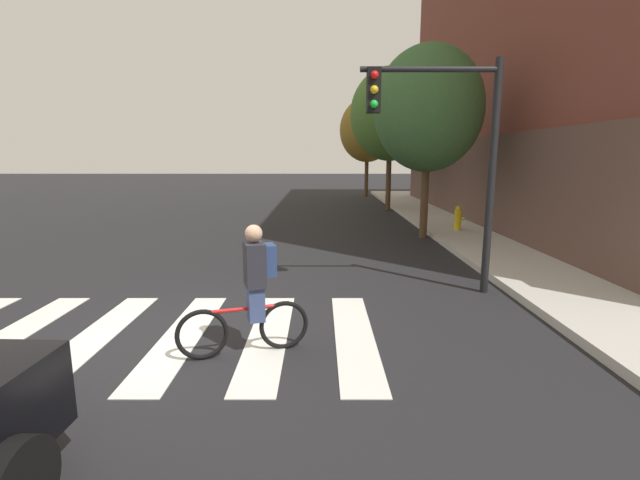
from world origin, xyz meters
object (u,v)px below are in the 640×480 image
cyclist (254,290)px  street_tree_far (369,130)px  traffic_light_near (450,137)px  street_tree_mid (392,114)px  fire_hydrant (460,218)px  street_tree_near (430,109)px

cyclist → street_tree_far: 23.60m
traffic_light_near → street_tree_mid: (0.96, 13.02, 1.55)m
fire_hydrant → street_tree_near: street_tree_near is taller
cyclist → street_tree_near: 9.87m
street_tree_mid → cyclist: bearing=-104.6°
street_tree_far → street_tree_mid: bearing=-87.9°
fire_hydrant → street_tree_mid: (-1.30, 6.62, 3.87)m
fire_hydrant → street_tree_near: (-1.27, -0.61, 3.38)m
street_tree_far → traffic_light_near: bearing=-91.9°
cyclist → street_tree_mid: bearing=75.4°
street_tree_mid → street_tree_far: bearing=92.1°
street_tree_near → street_tree_far: 14.63m
fire_hydrant → street_tree_mid: bearing=101.1°
fire_hydrant → street_tree_mid: size_ratio=0.12×
traffic_light_near → street_tree_near: 5.97m
street_tree_near → cyclist: bearing=-116.0°
street_tree_near → traffic_light_near: bearing=-99.7°
street_tree_near → street_tree_far: size_ratio=0.95×
cyclist → street_tree_far: size_ratio=0.28×
traffic_light_near → fire_hydrant: traffic_light_near is taller
street_tree_mid → street_tree_far: (-0.27, 7.40, -0.29)m
fire_hydrant → street_tree_far: bearing=96.4°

